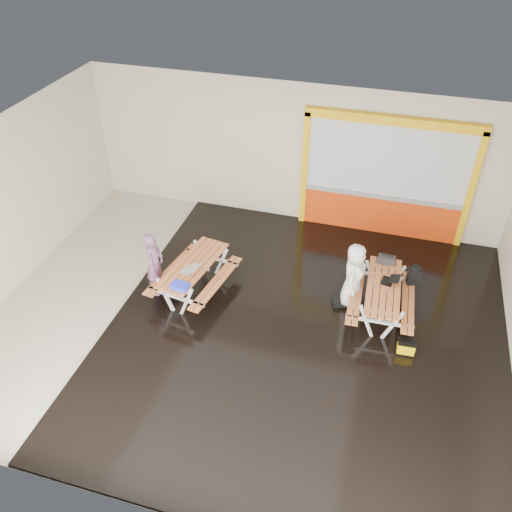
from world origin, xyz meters
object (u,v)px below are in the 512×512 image
(laptop_right, at_px, (390,280))
(blue_pouch, at_px, (180,286))
(person_right, at_px, (354,275))
(picnic_table_left, at_px, (194,271))
(dark_case, at_px, (341,301))
(picnic_table_right, at_px, (383,293))
(person_left, at_px, (155,264))
(laptop_left, at_px, (190,269))
(toolbox, at_px, (386,260))
(fluke_bag, at_px, (406,347))
(backpack, at_px, (414,275))

(laptop_right, bearing_deg, blue_pouch, -161.03)
(person_right, bearing_deg, laptop_right, -82.31)
(person_right, bearing_deg, picnic_table_left, 105.44)
(dark_case, bearing_deg, picnic_table_left, -171.50)
(picnic_table_right, height_order, person_left, person_left)
(laptop_right, relative_size, blue_pouch, 1.14)
(person_right, height_order, laptop_left, person_right)
(picnic_table_right, height_order, toolbox, toolbox)
(toolbox, bearing_deg, picnic_table_left, -162.71)
(dark_case, height_order, fluke_bag, fluke_bag)
(picnic_table_right, distance_m, laptop_left, 3.83)
(picnic_table_left, xyz_separation_m, backpack, (4.35, 1.01, 0.10))
(picnic_table_right, bearing_deg, blue_pouch, -162.64)
(blue_pouch, distance_m, fluke_bag, 4.39)
(picnic_table_right, relative_size, blue_pouch, 5.89)
(laptop_left, relative_size, toolbox, 1.16)
(toolbox, bearing_deg, person_right, -132.16)
(picnic_table_right, relative_size, laptop_left, 4.57)
(person_right, bearing_deg, fluke_bag, -127.24)
(picnic_table_left, bearing_deg, dark_case, 8.50)
(laptop_left, height_order, fluke_bag, laptop_left)
(blue_pouch, bearing_deg, picnic_table_right, 17.36)
(laptop_right, relative_size, backpack, 0.85)
(laptop_left, relative_size, backpack, 0.96)
(backpack, distance_m, fluke_bag, 1.64)
(person_right, height_order, dark_case, person_right)
(person_left, distance_m, fluke_bag, 5.16)
(toolbox, bearing_deg, backpack, -15.69)
(person_left, xyz_separation_m, laptop_left, (0.77, 0.01, 0.02))
(backpack, bearing_deg, person_left, -166.21)
(laptop_right, distance_m, backpack, 0.65)
(picnic_table_left, distance_m, blue_pouch, 0.80)
(picnic_table_right, bearing_deg, dark_case, 177.31)
(laptop_left, xyz_separation_m, blue_pouch, (0.00, -0.53, -0.00))
(dark_case, bearing_deg, person_right, 27.01)
(picnic_table_left, bearing_deg, picnic_table_right, 6.23)
(person_left, relative_size, blue_pouch, 4.42)
(backpack, height_order, fluke_bag, backpack)
(laptop_left, height_order, blue_pouch, laptop_left)
(picnic_table_left, distance_m, laptop_left, 0.32)
(laptop_right, distance_m, fluke_bag, 1.36)
(picnic_table_right, bearing_deg, backpack, 46.86)
(person_left, height_order, laptop_right, person_left)
(laptop_left, distance_m, backpack, 4.50)
(picnic_table_left, height_order, person_right, person_right)
(blue_pouch, relative_size, toolbox, 0.90)
(person_right, height_order, fluke_bag, person_right)
(person_right, relative_size, fluke_bag, 4.17)
(picnic_table_right, bearing_deg, picnic_table_left, -173.77)
(laptop_right, bearing_deg, person_right, -178.13)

